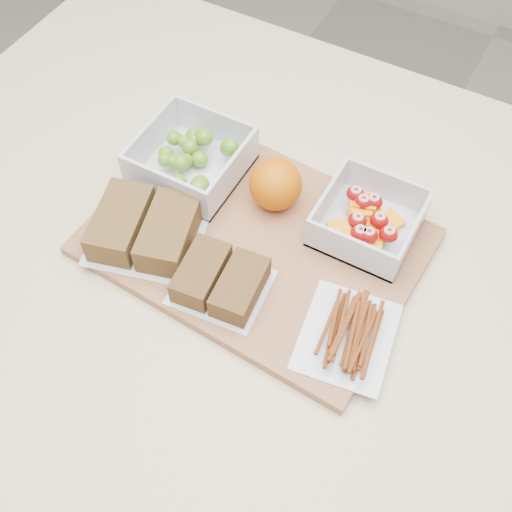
% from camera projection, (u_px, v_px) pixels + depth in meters
% --- Properties ---
extents(ground, '(4.00, 4.00, 0.00)m').
position_uv_depth(ground, '(263.00, 464.00, 1.59)').
color(ground, gray).
rests_on(ground, ground).
extents(counter, '(1.20, 0.90, 0.90)m').
position_uv_depth(counter, '(265.00, 393.00, 1.22)').
color(counter, beige).
rests_on(counter, ground).
extents(cutting_board, '(0.44, 0.32, 0.02)m').
position_uv_depth(cutting_board, '(255.00, 242.00, 0.86)').
color(cutting_board, '#9E6741').
rests_on(cutting_board, counter).
extents(grape_container, '(0.14, 0.14, 0.06)m').
position_uv_depth(grape_container, '(193.00, 158.00, 0.90)').
color(grape_container, silver).
rests_on(grape_container, cutting_board).
extents(fruit_container, '(0.13, 0.13, 0.05)m').
position_uv_depth(fruit_container, '(367.00, 221.00, 0.84)').
color(fruit_container, silver).
rests_on(fruit_container, cutting_board).
extents(orange, '(0.07, 0.07, 0.07)m').
position_uv_depth(orange, '(276.00, 184.00, 0.86)').
color(orange, '#C95C04').
rests_on(orange, cutting_board).
extents(sandwich_bag_left, '(0.17, 0.16, 0.04)m').
position_uv_depth(sandwich_bag_left, '(145.00, 228.00, 0.83)').
color(sandwich_bag_left, silver).
rests_on(sandwich_bag_left, cutting_board).
extents(sandwich_bag_center, '(0.12, 0.11, 0.04)m').
position_uv_depth(sandwich_bag_center, '(221.00, 280.00, 0.79)').
color(sandwich_bag_center, silver).
rests_on(sandwich_bag_center, cutting_board).
extents(pretzel_bag, '(0.13, 0.14, 0.03)m').
position_uv_depth(pretzel_bag, '(348.00, 331.00, 0.76)').
color(pretzel_bag, silver).
rests_on(pretzel_bag, cutting_board).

